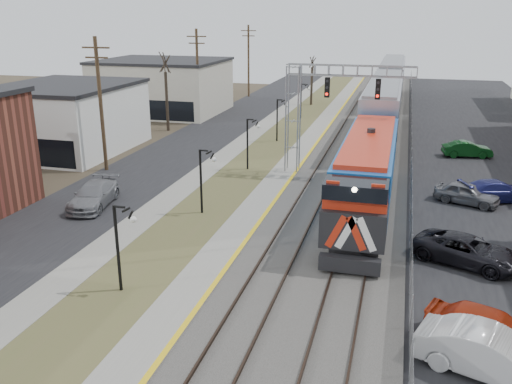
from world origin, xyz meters
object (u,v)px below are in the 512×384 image
at_px(signal_gantry, 317,100).
at_px(car_lot_b, 491,355).
at_px(train, 385,104).
at_px(car_lot_a, 490,331).

height_order(signal_gantry, car_lot_b, signal_gantry).
xyz_separation_m(train, signal_gantry, (-4.28, -16.74, 2.70)).
distance_m(train, car_lot_b, 39.17).
relative_size(signal_gantry, car_lot_b, 1.85).
bearing_deg(car_lot_b, signal_gantry, 42.13).
height_order(train, car_lot_b, train).
bearing_deg(signal_gantry, car_lot_b, -66.55).
height_order(train, car_lot_a, train).
bearing_deg(car_lot_a, signal_gantry, 46.09).
bearing_deg(car_lot_b, car_lot_a, 12.88).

